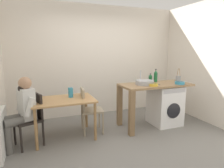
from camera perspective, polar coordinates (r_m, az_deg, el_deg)
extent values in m
plane|color=slate|center=(3.72, 4.10, -16.12)|extent=(5.46, 5.46, 0.00)
cube|color=silver|center=(4.98, -4.40, 6.72)|extent=(4.60, 0.10, 2.70)
cube|color=silver|center=(4.70, 28.87, 5.29)|extent=(0.10, 3.80, 2.70)
cube|color=white|center=(3.60, -29.56, -12.34)|extent=(0.10, 0.80, 0.70)
cube|color=tan|center=(3.71, -13.90, -4.52)|extent=(1.10, 0.76, 0.03)
cylinder|color=#977045|center=(3.49, -21.24, -12.30)|extent=(0.05, 0.05, 0.71)
cylinder|color=#977045|center=(3.61, -4.91, -10.84)|extent=(0.05, 0.05, 0.71)
cylinder|color=#977045|center=(4.11, -21.30, -8.88)|extent=(0.05, 0.05, 0.71)
cylinder|color=#977045|center=(4.21, -7.47, -7.78)|extent=(0.05, 0.05, 0.71)
cube|color=black|center=(3.68, -23.25, -9.71)|extent=(0.51, 0.51, 0.04)
cube|color=black|center=(3.66, -20.82, -5.91)|extent=(0.16, 0.37, 0.45)
cylinder|color=black|center=(3.55, -24.89, -14.45)|extent=(0.04, 0.04, 0.45)
cylinder|color=black|center=(3.87, -26.45, -12.50)|extent=(0.04, 0.04, 0.45)
cylinder|color=black|center=(3.65, -19.34, -13.37)|extent=(0.04, 0.04, 0.45)
cylinder|color=black|center=(3.97, -21.34, -11.58)|extent=(0.04, 0.04, 0.45)
cube|color=gray|center=(3.94, -5.80, -7.58)|extent=(0.44, 0.44, 0.04)
cube|color=gray|center=(3.85, -8.51, -4.57)|extent=(0.08, 0.38, 0.45)
cylinder|color=gray|center=(4.21, -3.71, -9.60)|extent=(0.04, 0.04, 0.45)
cylinder|color=gray|center=(3.88, -2.62, -11.35)|extent=(0.04, 0.04, 0.45)
cylinder|color=gray|center=(4.16, -8.65, -9.96)|extent=(0.04, 0.04, 0.45)
cylinder|color=gray|center=(3.82, -8.00, -11.78)|extent=(0.04, 0.04, 0.45)
cylinder|color=#595651|center=(3.60, -27.83, -14.37)|extent=(0.11, 0.11, 0.45)
cylinder|color=#595651|center=(3.76, -28.50, -13.36)|extent=(0.11, 0.11, 0.45)
cylinder|color=#595651|center=(3.53, -25.66, -9.84)|extent=(0.42, 0.27, 0.14)
cylinder|color=#595651|center=(3.70, -26.43, -9.02)|extent=(0.42, 0.27, 0.14)
cube|color=silver|center=(3.59, -23.59, -5.19)|extent=(0.30, 0.39, 0.52)
cylinder|color=silver|center=(3.39, -22.80, -6.24)|extent=(0.21, 0.15, 0.31)
cylinder|color=silver|center=(3.78, -24.85, -4.74)|extent=(0.21, 0.15, 0.31)
sphere|color=#A57A5B|center=(3.52, -23.99, 0.24)|extent=(0.21, 0.21, 0.21)
sphere|color=black|center=(3.52, -24.82, -1.20)|extent=(0.12, 0.12, 0.12)
cube|color=olive|center=(4.25, 12.51, -0.21)|extent=(1.50, 0.68, 0.04)
cube|color=brown|center=(3.77, 5.74, -8.56)|extent=(0.10, 0.10, 0.88)
cube|color=brown|center=(4.27, 2.20, -6.26)|extent=(0.10, 0.10, 0.88)
cube|color=white|center=(4.50, 15.08, -5.88)|extent=(0.60, 0.60, 0.86)
cylinder|color=black|center=(4.28, 17.48, -7.43)|extent=(0.32, 0.02, 0.32)
cube|color=#B2B2B7|center=(4.19, 17.72, -2.00)|extent=(0.54, 0.01, 0.08)
cylinder|color=#9EA0A5|center=(4.10, 9.49, 0.44)|extent=(0.38, 0.38, 0.09)
cylinder|color=#B2B2B7|center=(4.24, 8.29, 2.09)|extent=(0.02, 0.02, 0.28)
cylinder|color=#19592D|center=(4.46, 11.07, 1.48)|extent=(0.08, 0.08, 0.14)
cone|color=#19592D|center=(4.45, 11.11, 2.57)|extent=(0.07, 0.07, 0.04)
cylinder|color=#262626|center=(4.45, 11.12, 2.91)|extent=(0.03, 0.03, 0.02)
cylinder|color=#19592D|center=(4.48, 12.56, 1.91)|extent=(0.08, 0.08, 0.21)
cone|color=#19592D|center=(4.47, 12.62, 3.58)|extent=(0.07, 0.07, 0.06)
cylinder|color=#262626|center=(4.46, 12.64, 4.09)|extent=(0.03, 0.03, 0.02)
cylinder|color=gold|center=(3.98, 11.95, -0.24)|extent=(0.18, 0.18, 0.05)
cylinder|color=olive|center=(3.97, 11.96, -0.07)|extent=(0.14, 0.14, 0.02)
cylinder|color=gray|center=(4.65, 18.69, 1.44)|extent=(0.11, 0.11, 0.13)
cylinder|color=#99724C|center=(4.63, 18.54, 3.22)|extent=(0.01, 0.04, 0.18)
cylinder|color=#99724C|center=(4.63, 19.08, 3.20)|extent=(0.01, 0.05, 0.18)
cylinder|color=teal|center=(4.34, 19.11, 0.31)|extent=(0.20, 0.20, 0.05)
cylinder|color=#1E546B|center=(4.33, 19.12, 0.49)|extent=(0.16, 0.16, 0.03)
cylinder|color=teal|center=(3.81, -11.93, -2.43)|extent=(0.09, 0.09, 0.18)
cube|color=#B2B2B7|center=(4.13, 12.72, -0.16)|extent=(0.15, 0.06, 0.01)
cube|color=#262628|center=(4.13, 12.72, -0.16)|extent=(0.15, 0.06, 0.01)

